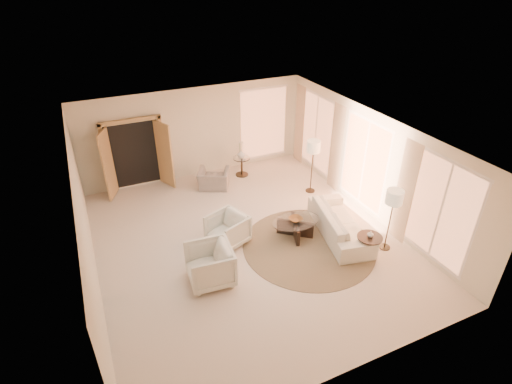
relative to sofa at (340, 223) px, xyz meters
name	(u,v)px	position (x,y,z in m)	size (l,w,h in m)	color
room	(247,192)	(-2.22, 0.68, 1.06)	(7.04, 8.04, 2.83)	beige
windows_right	(366,165)	(1.23, 0.78, 1.01)	(0.10, 6.40, 2.40)	#F09260
window_back_corner	(264,124)	(0.08, 4.63, 1.01)	(1.70, 0.10, 2.40)	#F09260
curtains_right	(344,154)	(1.18, 1.68, 0.96)	(0.06, 5.20, 2.60)	#C8B092
french_doors	(136,156)	(-4.12, 4.50, 0.72)	(1.95, 0.66, 2.16)	tan
area_rug	(308,246)	(-0.95, -0.10, -0.34)	(3.20, 3.20, 0.01)	#443726
sofa	(340,223)	(0.00, 0.00, 0.00)	(2.35, 0.92, 0.68)	silver
armchair_left	(227,228)	(-2.68, 0.84, 0.09)	(0.83, 0.78, 0.86)	silver
armchair_right	(210,263)	(-3.50, -0.25, 0.14)	(0.93, 0.87, 0.96)	silver
accent_chair	(214,176)	(-2.08, 3.57, 0.05)	(0.90, 0.59, 0.79)	gray
coffee_table	(295,226)	(-1.05, 0.42, -0.06)	(1.51, 1.51, 0.45)	black
end_table	(369,243)	(0.10, -0.98, 0.03)	(0.58, 0.58, 0.55)	black
side_table	(242,165)	(-0.99, 3.98, 0.03)	(0.52, 0.52, 0.61)	#30271B
floor_lamp_near	(313,149)	(0.47, 2.17, 1.04)	(0.39, 0.39, 1.63)	#30271B
floor_lamp_far	(394,200)	(0.68, -0.91, 1.01)	(0.39, 0.39, 1.59)	#30271B
bowl	(296,219)	(-1.05, 0.42, 0.15)	(0.32, 0.32, 0.08)	brown
end_vase	(370,234)	(0.10, -0.98, 0.28)	(0.15, 0.15, 0.15)	silver
side_vase	(241,154)	(-0.99, 3.98, 0.40)	(0.26, 0.26, 0.28)	silver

